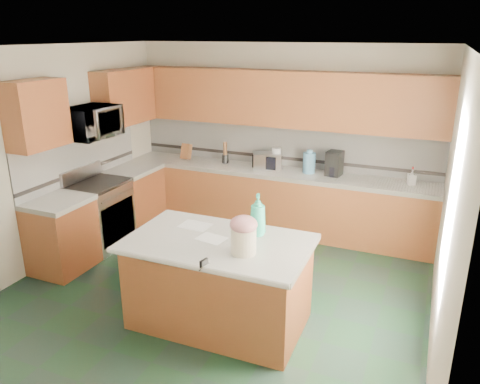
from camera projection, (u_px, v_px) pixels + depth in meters
The scene contains 52 objects.
floor at pixel (216, 291), 5.40m from camera, with size 4.60×4.60×0.00m, color black.
ceiling at pixel (212, 47), 4.53m from camera, with size 4.60×4.60×0.00m, color white.
wall_back at pixel (282, 137), 6.98m from camera, with size 4.60×0.04×2.70m, color beige.
wall_front at pixel (53, 281), 2.94m from camera, with size 4.60×0.04×2.70m, color beige.
wall_left at pixel (47, 158), 5.82m from camera, with size 0.04×4.60×2.70m, color beige.
wall_right at pixel (451, 210), 4.11m from camera, with size 0.04×4.60×2.70m, color beige.
back_base_cab at pixel (274, 201), 7.00m from camera, with size 4.60×0.60×0.86m, color #5B2913.
back_countertop at pixel (274, 172), 6.85m from camera, with size 4.60×0.64×0.06m, color white.
back_upper_cab at pixel (279, 99), 6.63m from camera, with size 4.60×0.33×0.78m, color #5B2913.
back_backsplash at pixel (281, 145), 6.99m from camera, with size 4.60×0.02×0.63m, color silver.
back_accent_band at pixel (281, 158), 7.05m from camera, with size 4.60×0.01×0.05m, color black.
left_base_cab_rear at pixel (134, 199), 7.12m from camera, with size 0.60×0.82×0.86m, color #5B2913.
left_counter_rear at pixel (132, 170), 6.97m from camera, with size 0.64×0.82×0.06m, color white.
left_base_cab_front at pixel (62, 237), 5.79m from camera, with size 0.60×0.72×0.86m, color #5B2913.
left_counter_front at pixel (57, 202), 5.64m from camera, with size 0.64×0.72×0.06m, color white.
left_backsplash at pixel (80, 157), 6.32m from camera, with size 0.02×2.30×0.63m, color silver.
left_accent_band at pixel (82, 171), 6.39m from camera, with size 0.01×2.30×0.05m, color black.
left_upper_cab_rear at pixel (124, 97), 6.80m from camera, with size 0.33×1.09×0.78m, color #5B2913.
left_upper_cab_front at pixel (36, 115), 5.35m from camera, with size 0.33×0.72×0.78m, color #5B2913.
range_body at pixel (101, 216), 6.43m from camera, with size 0.60×0.76×0.88m, color #B7B7BC.
range_oven_door at pixel (118, 222), 6.34m from camera, with size 0.02×0.68×0.55m, color black.
range_cooktop at pixel (97, 184), 6.28m from camera, with size 0.62×0.78×0.04m, color black.
range_handle at pixel (118, 195), 6.20m from camera, with size 0.02×0.02×0.66m, color #B7B7BC.
range_backguard at pixel (81, 173), 6.34m from camera, with size 0.06×0.76×0.18m, color #B7B7BC.
microwave at pixel (91, 122), 6.01m from camera, with size 0.73×0.50×0.41m, color #B7B7BC.
island_base at pixel (219, 285), 4.70m from camera, with size 1.68×0.96×0.86m, color #5B2913.
island_top at pixel (218, 243), 4.55m from camera, with size 1.78×1.06×0.06m, color white.
island_bullnose at pixel (192, 267), 4.09m from camera, with size 0.06×0.06×1.78m, color white.
treat_jar at pixel (244, 241), 4.24m from camera, with size 0.23×0.23×0.24m, color #F7EACB.
treat_jar_lid at pixel (244, 224), 4.19m from camera, with size 0.25×0.25×0.16m, color #C77D85.
treat_jar_knob at pixel (244, 219), 4.17m from camera, with size 0.03×0.03×0.08m, color tan.
treat_jar_knob_end_l at pixel (239, 218), 4.18m from camera, with size 0.04×0.04×0.04m, color tan.
treat_jar_knob_end_r at pixel (248, 220), 4.15m from camera, with size 0.04×0.04×0.04m, color tan.
soap_bottle_island at pixel (258, 215), 4.60m from camera, with size 0.16×0.16×0.42m, color #2BB695.
paper_sheet_a at pixel (211, 238), 4.57m from camera, with size 0.27×0.21×0.00m, color white.
paper_sheet_b at pixel (195, 225), 4.88m from camera, with size 0.32×0.24×0.00m, color white.
clamp_body at pixel (204, 264), 4.05m from camera, with size 0.03×0.09×0.08m, color black.
clamp_handle at pixel (201, 269), 4.01m from camera, with size 0.01×0.01×0.06m, color black.
knife_block at pixel (186, 152), 7.40m from camera, with size 0.13×0.11×0.24m, color #472814.
utensil_crock at pixel (225, 159), 7.20m from camera, with size 0.11×0.11×0.13m, color black.
utensil_bundle at pixel (225, 148), 7.15m from camera, with size 0.06×0.06×0.19m, color #472814.
toaster_oven at pixel (267, 161), 6.90m from camera, with size 0.40×0.27×0.23m, color #B7B7BC.
toaster_oven_door at pixel (264, 163), 6.79m from camera, with size 0.36×0.01×0.19m, color black.
paper_towel at pixel (276, 158), 6.88m from camera, with size 0.14×0.14×0.31m, color white.
paper_towel_base at pixel (276, 168), 6.93m from camera, with size 0.21×0.21×0.01m, color #B7B7BC.
water_jug at pixel (309, 163), 6.67m from camera, with size 0.18×0.18×0.29m, color #5998C3.
water_jug_neck at pixel (310, 151), 6.61m from camera, with size 0.08×0.08×0.04m, color #5998C3.
coffee_maker at pixel (334, 163), 6.54m from camera, with size 0.20×0.23×0.35m, color black.
coffee_carafe at pixel (333, 171), 6.53m from camera, with size 0.14×0.14×0.14m, color black.
soap_bottle_back at pixel (412, 177), 6.16m from camera, with size 0.10×0.10×0.21m, color white.
soap_back_cap at pixel (413, 168), 6.12m from camera, with size 0.02×0.02×0.03m, color red.
window_light_proxy at pixel (450, 201), 3.90m from camera, with size 0.02×1.40×1.10m, color white.
Camera 1 is at (2.10, -4.26, 2.83)m, focal length 35.00 mm.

